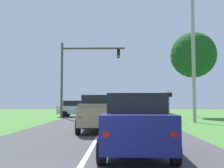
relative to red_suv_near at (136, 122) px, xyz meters
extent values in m
plane|color=#424244|center=(-1.50, 8.53, -0.99)|extent=(120.00, 120.00, 0.00)
cube|color=navy|center=(0.00, -0.05, -0.16)|extent=(2.00, 4.54, 0.95)
cube|color=black|center=(0.00, 0.17, 0.60)|extent=(1.73, 2.83, 0.56)
cube|color=red|center=(-0.83, -2.25, -0.11)|extent=(0.14, 0.06, 0.12)
cube|color=red|center=(0.72, -2.29, -0.11)|extent=(0.14, 0.06, 0.12)
cylinder|color=black|center=(-0.91, 1.36, -0.63)|extent=(0.24, 0.73, 0.72)
cylinder|color=black|center=(0.98, 1.32, -0.63)|extent=(0.24, 0.73, 0.72)
cylinder|color=black|center=(-0.98, -1.42, -0.63)|extent=(0.24, 0.73, 0.72)
cylinder|color=black|center=(0.91, -1.47, -0.63)|extent=(0.24, 0.73, 0.72)
cube|color=tan|center=(-1.67, 6.86, -0.13)|extent=(2.13, 5.19, 0.93)
cube|color=black|center=(-1.66, 6.60, 0.67)|extent=(1.78, 2.01, 0.67)
cube|color=#8F7D56|center=(-1.61, 5.27, 0.44)|extent=(1.91, 2.01, 0.20)
cube|color=red|center=(-2.36, 4.30, -0.08)|extent=(0.14, 0.07, 0.12)
cube|color=red|center=(-0.78, 4.36, -0.08)|extent=(0.14, 0.07, 0.12)
cylinder|color=black|center=(-2.70, 8.40, -0.59)|extent=(0.26, 0.81, 0.80)
cylinder|color=black|center=(-0.77, 8.48, -0.59)|extent=(0.26, 0.81, 0.80)
cylinder|color=black|center=(-2.58, 5.23, -0.59)|extent=(0.26, 0.81, 0.80)
cylinder|color=black|center=(-0.64, 5.31, -0.59)|extent=(0.26, 0.81, 0.80)
cylinder|color=brown|center=(-6.42, 19.60, 2.92)|extent=(0.24, 0.24, 7.82)
cube|color=#4C3D2B|center=(-3.14, 19.60, 6.23)|extent=(6.56, 0.16, 0.16)
cube|color=black|center=(-0.51, 19.60, 5.68)|extent=(0.32, 0.28, 0.90)
sphere|color=black|center=(-0.51, 19.45, 5.98)|extent=(0.22, 0.22, 0.22)
sphere|color=black|center=(-0.51, 19.45, 5.68)|extent=(0.22, 0.22, 0.22)
sphere|color=#1ED83F|center=(-0.51, 19.45, 5.38)|extent=(0.22, 0.22, 0.22)
cylinder|color=gray|center=(3.70, 14.40, 0.30)|extent=(0.08, 0.08, 2.58)
cube|color=white|center=(3.70, 14.37, 1.24)|extent=(0.60, 0.03, 0.44)
cube|color=black|center=(3.70, 14.36, 1.24)|extent=(0.52, 0.01, 0.36)
cylinder|color=#4C351E|center=(7.77, 21.54, 1.48)|extent=(0.36, 0.36, 4.93)
sphere|color=#194B1B|center=(7.77, 21.54, 5.82)|extent=(5.01, 5.01, 5.01)
cube|color=silver|center=(-4.79, 21.28, -0.22)|extent=(4.69, 1.91, 0.86)
cube|color=black|center=(-5.02, 21.28, 0.49)|extent=(2.82, 1.68, 0.57)
cube|color=red|center=(-2.47, 20.49, -0.18)|extent=(0.06, 0.14, 0.12)
cube|color=red|center=(-2.47, 22.05, -0.18)|extent=(0.06, 0.14, 0.12)
cylinder|color=black|center=(-6.24, 20.33, -0.65)|extent=(0.68, 0.23, 0.68)
cylinder|color=black|center=(-6.24, 22.23, -0.65)|extent=(0.68, 0.23, 0.68)
cylinder|color=black|center=(-3.33, 20.32, -0.65)|extent=(0.68, 0.23, 0.68)
cylinder|color=black|center=(-3.33, 22.22, -0.65)|extent=(0.68, 0.23, 0.68)
cylinder|color=#9E998E|center=(5.48, 13.22, 4.17)|extent=(0.28, 0.28, 10.32)
camera|label=1|loc=(-0.55, -8.60, 0.63)|focal=43.87mm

